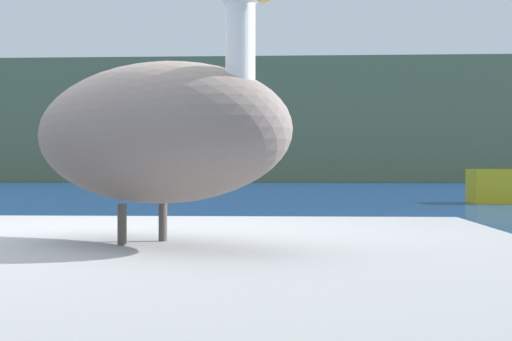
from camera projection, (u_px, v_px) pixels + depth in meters
hillside_backdrop at (284, 123)px, 64.14m from camera, size 140.00×10.15×9.90m
pelican at (156, 130)px, 2.51m from camera, size 1.25×1.08×0.89m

